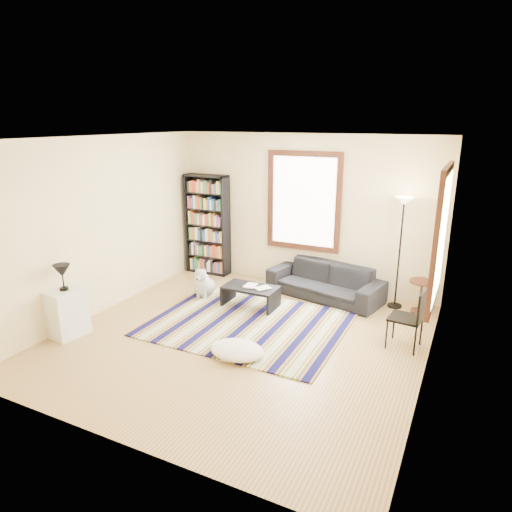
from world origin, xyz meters
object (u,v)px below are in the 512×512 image
at_px(sofa, 325,281).
at_px(coffee_table, 251,297).
at_px(floor_lamp, 399,254).
at_px(white_cabinet, 67,313).
at_px(floor_cushion, 237,350).
at_px(bookshelf, 207,225).
at_px(side_table, 421,296).
at_px(folding_chair, 405,318).
at_px(dog, 205,281).

distance_m(sofa, coffee_table, 1.38).
distance_m(floor_lamp, white_cabinet, 5.21).
distance_m(floor_cushion, white_cabinet, 2.57).
bearing_deg(coffee_table, floor_lamp, 26.14).
distance_m(bookshelf, floor_cushion, 3.68).
xyz_separation_m(side_table, white_cabinet, (-4.50, -3.12, 0.08)).
bearing_deg(white_cabinet, bookshelf, 92.20).
xyz_separation_m(sofa, coffee_table, (-0.98, -0.97, -0.12)).
distance_m(sofa, folding_chair, 2.03).
xyz_separation_m(coffee_table, side_table, (2.59, 1.02, 0.09)).
bearing_deg(bookshelf, floor_lamp, -2.58).
bearing_deg(white_cabinet, coffee_table, 55.36).
height_order(floor_lamp, white_cabinet, floor_lamp).
xyz_separation_m(sofa, folding_chair, (1.56, -1.30, 0.13)).
xyz_separation_m(bookshelf, side_table, (4.18, -0.22, -0.73)).
bearing_deg(dog, coffee_table, -15.90).
distance_m(bookshelf, white_cabinet, 3.42).
bearing_deg(coffee_table, bookshelf, 142.04).
bearing_deg(dog, folding_chair, -18.15).
height_order(folding_chair, dog, folding_chair).
bearing_deg(sofa, floor_cushion, -86.06).
height_order(sofa, floor_cushion, sofa).
height_order(bookshelf, dog, bookshelf).
xyz_separation_m(floor_cushion, side_table, (1.99, 2.61, 0.18)).
bearing_deg(floor_lamp, side_table, -6.91).
distance_m(floor_cushion, floor_lamp, 3.20).
distance_m(coffee_table, white_cabinet, 2.85).
height_order(floor_lamp, dog, floor_lamp).
relative_size(bookshelf, white_cabinet, 2.86).
bearing_deg(folding_chair, side_table, 93.44).
bearing_deg(side_table, white_cabinet, -145.27).
distance_m(floor_lamp, dog, 3.35).
relative_size(folding_chair, dog, 1.54).
height_order(floor_lamp, side_table, floor_lamp).
bearing_deg(floor_cushion, folding_chair, 32.90).
xyz_separation_m(sofa, white_cabinet, (-2.89, -3.07, 0.05)).
distance_m(bookshelf, floor_lamp, 3.78).
xyz_separation_m(floor_cushion, white_cabinet, (-2.51, -0.51, 0.26)).
bearing_deg(bookshelf, dog, -61.18).
xyz_separation_m(coffee_table, folding_chair, (2.54, -0.33, 0.25)).
bearing_deg(coffee_table, dog, 175.70).
relative_size(sofa, white_cabinet, 2.90).
xyz_separation_m(folding_chair, dog, (-3.48, 0.40, -0.15)).
xyz_separation_m(bookshelf, coffee_table, (1.59, -1.24, -0.82)).
bearing_deg(floor_cushion, floor_lamp, 59.14).
distance_m(bookshelf, dog, 1.52).
bearing_deg(floor_cushion, sofa, 81.50).
bearing_deg(bookshelf, coffee_table, -37.96).
relative_size(sofa, side_table, 3.75).
relative_size(floor_lamp, dog, 3.34).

